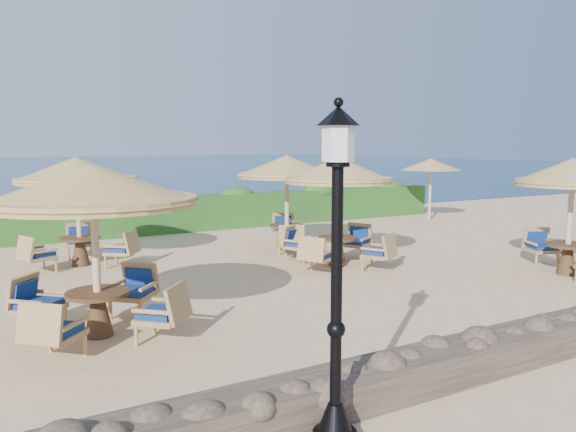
{
  "coord_description": "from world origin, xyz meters",
  "views": [
    {
      "loc": [
        -7.75,
        -11.1,
        2.96
      ],
      "look_at": [
        -1.4,
        0.17,
        1.3
      ],
      "focal_mm": 35.0,
      "sensor_mm": 36.0,
      "label": 1
    }
  ],
  "objects_px": {
    "cafe_set_2": "(572,190)",
    "cafe_set_4": "(287,179)",
    "lamp_post": "(336,293)",
    "cafe_set_1": "(338,194)",
    "cafe_set_0": "(94,214)",
    "extra_parasol": "(431,165)",
    "cafe_set_3": "(77,187)"
  },
  "relations": [
    {
      "from": "cafe_set_2",
      "to": "lamp_post",
      "type": "bearing_deg",
      "value": -158.14
    },
    {
      "from": "lamp_post",
      "to": "cafe_set_2",
      "type": "xyz_separation_m",
      "value": [
        8.77,
        3.52,
        0.39
      ]
    },
    {
      "from": "cafe_set_1",
      "to": "cafe_set_4",
      "type": "height_order",
      "value": "same"
    },
    {
      "from": "extra_parasol",
      "to": "cafe_set_1",
      "type": "xyz_separation_m",
      "value": [
        -7.87,
        -5.13,
        -0.4
      ]
    },
    {
      "from": "cafe_set_1",
      "to": "cafe_set_3",
      "type": "height_order",
      "value": "same"
    },
    {
      "from": "cafe_set_0",
      "to": "cafe_set_2",
      "type": "relative_size",
      "value": 1.11
    },
    {
      "from": "lamp_post",
      "to": "cafe_set_2",
      "type": "relative_size",
      "value": 1.16
    },
    {
      "from": "cafe_set_0",
      "to": "cafe_set_4",
      "type": "bearing_deg",
      "value": 38.58
    },
    {
      "from": "cafe_set_1",
      "to": "cafe_set_4",
      "type": "bearing_deg",
      "value": 91.3
    },
    {
      "from": "cafe_set_0",
      "to": "cafe_set_1",
      "type": "height_order",
      "value": "same"
    },
    {
      "from": "cafe_set_2",
      "to": "cafe_set_4",
      "type": "xyz_separation_m",
      "value": [
        -4.09,
        5.79,
        0.07
      ]
    },
    {
      "from": "lamp_post",
      "to": "cafe_set_0",
      "type": "xyz_separation_m",
      "value": [
        -1.38,
        4.48,
        0.36
      ]
    },
    {
      "from": "lamp_post",
      "to": "cafe_set_4",
      "type": "xyz_separation_m",
      "value": [
        4.68,
        9.31,
        0.45
      ]
    },
    {
      "from": "lamp_post",
      "to": "cafe_set_2",
      "type": "height_order",
      "value": "lamp_post"
    },
    {
      "from": "extra_parasol",
      "to": "cafe_set_1",
      "type": "distance_m",
      "value": 9.4
    },
    {
      "from": "lamp_post",
      "to": "cafe_set_1",
      "type": "height_order",
      "value": "lamp_post"
    },
    {
      "from": "extra_parasol",
      "to": "cafe_set_4",
      "type": "relative_size",
      "value": 0.85
    },
    {
      "from": "cafe_set_0",
      "to": "lamp_post",
      "type": "bearing_deg",
      "value": -72.88
    },
    {
      "from": "cafe_set_1",
      "to": "cafe_set_2",
      "type": "distance_m",
      "value": 5.25
    },
    {
      "from": "cafe_set_1",
      "to": "cafe_set_2",
      "type": "relative_size",
      "value": 0.98
    },
    {
      "from": "cafe_set_3",
      "to": "cafe_set_0",
      "type": "bearing_deg",
      "value": -96.47
    },
    {
      "from": "extra_parasol",
      "to": "cafe_set_3",
      "type": "height_order",
      "value": "cafe_set_3"
    },
    {
      "from": "lamp_post",
      "to": "cafe_set_3",
      "type": "xyz_separation_m",
      "value": [
        -0.76,
        9.98,
        0.37
      ]
    },
    {
      "from": "cafe_set_0",
      "to": "cafe_set_4",
      "type": "height_order",
      "value": "same"
    },
    {
      "from": "cafe_set_2",
      "to": "cafe_set_3",
      "type": "bearing_deg",
      "value": 145.86
    },
    {
      "from": "cafe_set_0",
      "to": "cafe_set_2",
      "type": "distance_m",
      "value": 10.2
    },
    {
      "from": "lamp_post",
      "to": "cafe_set_1",
      "type": "distance_m",
      "value": 8.35
    },
    {
      "from": "cafe_set_0",
      "to": "cafe_set_4",
      "type": "distance_m",
      "value": 7.75
    },
    {
      "from": "lamp_post",
      "to": "cafe_set_4",
      "type": "height_order",
      "value": "lamp_post"
    },
    {
      "from": "extra_parasol",
      "to": "cafe_set_2",
      "type": "relative_size",
      "value": 0.84
    },
    {
      "from": "cafe_set_3",
      "to": "cafe_set_2",
      "type": "bearing_deg",
      "value": -34.14
    },
    {
      "from": "extra_parasol",
      "to": "cafe_set_2",
      "type": "distance_m",
      "value": 9.31
    }
  ]
}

